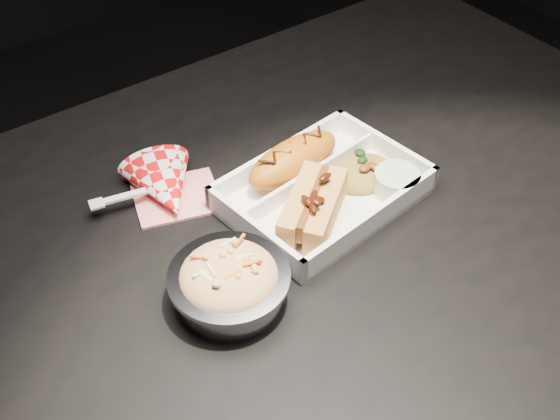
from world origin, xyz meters
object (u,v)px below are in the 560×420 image
object	(u,v)px
fried_pastry	(293,160)
napkin_fork	(166,188)
dining_table	(305,260)
food_tray	(322,192)
foil_coleslaw_cup	(229,281)
hotdog	(313,206)

from	to	relation	value
fried_pastry	napkin_fork	world-z (taller)	napkin_fork
fried_pastry	napkin_fork	size ratio (longest dim) A/B	0.86
dining_table	food_tray	world-z (taller)	food_tray
foil_coleslaw_cup	food_tray	bearing A→B (deg)	20.51
dining_table	napkin_fork	world-z (taller)	napkin_fork
fried_pastry	hotdog	size ratio (longest dim) A/B	1.10
dining_table	foil_coleslaw_cup	size ratio (longest dim) A/B	8.70
food_tray	fried_pastry	bearing A→B (deg)	90.00
food_tray	foil_coleslaw_cup	size ratio (longest dim) A/B	1.95
food_tray	napkin_fork	xyz separation A→B (m)	(-0.16, 0.12, 0.01)
fried_pastry	hotdog	xyz separation A→B (m)	(-0.04, -0.09, 0.00)
fried_pastry	food_tray	bearing A→B (deg)	-83.36
dining_table	fried_pastry	bearing A→B (deg)	67.70
hotdog	foil_coleslaw_cup	xyz separation A→B (m)	(-0.15, -0.04, -0.00)
dining_table	food_tray	bearing A→B (deg)	15.85
hotdog	foil_coleslaw_cup	size ratio (longest dim) A/B	0.99
food_tray	fried_pastry	xyz separation A→B (m)	(-0.01, 0.05, 0.02)
fried_pastry	hotdog	world-z (taller)	hotdog
dining_table	fried_pastry	size ratio (longest dim) A/B	7.98
foil_coleslaw_cup	napkin_fork	xyz separation A→B (m)	(0.03, 0.19, -0.01)
food_tray	foil_coleslaw_cup	world-z (taller)	foil_coleslaw_cup
dining_table	hotdog	xyz separation A→B (m)	(-0.01, -0.02, 0.12)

